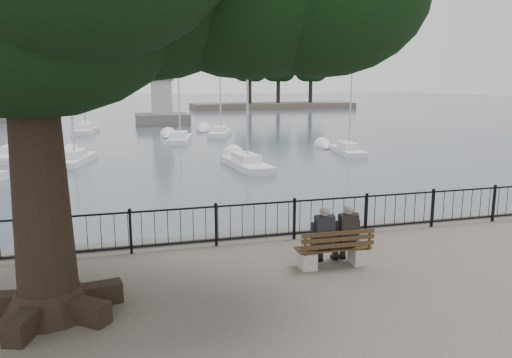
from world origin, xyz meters
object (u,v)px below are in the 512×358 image
object	(u,v)px
lion_monument	(162,106)
person_left	(322,238)
bench	(334,253)
person_right	(345,236)

from	to	relation	value
lion_monument	person_left	bearing A→B (deg)	-91.25
bench	person_right	distance (m)	0.45
person_left	person_right	size ratio (longest dim) A/B	1.00
person_right	lion_monument	size ratio (longest dim) A/B	0.16
bench	person_left	world-z (taller)	person_left
bench	lion_monument	xyz separation A→B (m)	(0.83, 49.47, 0.87)
lion_monument	bench	bearing A→B (deg)	-90.97
person_right	lion_monument	world-z (taller)	lion_monument
bench	person_right	world-z (taller)	person_right
person_left	person_right	distance (m)	0.54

